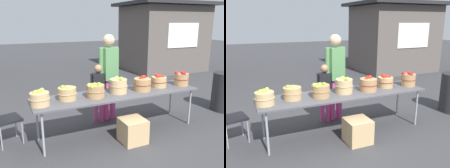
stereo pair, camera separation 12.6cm
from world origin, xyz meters
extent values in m
plane|color=#38383A|center=(0.00, 0.00, 0.00)|extent=(40.00, 40.00, 0.00)
cube|color=#4C4C51|center=(0.00, 0.00, 0.73)|extent=(3.10, 0.76, 0.03)
cylinder|color=#99999E|center=(-1.43, -0.30, 0.36)|extent=(0.04, 0.04, 0.72)
cylinder|color=#99999E|center=(1.43, -0.30, 0.36)|extent=(0.04, 0.04, 0.72)
cylinder|color=#99999E|center=(-1.43, 0.30, 0.36)|extent=(0.04, 0.04, 0.72)
cylinder|color=#99999E|center=(1.43, 0.30, 0.36)|extent=(0.04, 0.04, 0.72)
cylinder|color=tan|center=(-1.41, -0.07, 0.85)|extent=(0.30, 0.30, 0.21)
torus|color=tan|center=(-1.41, -0.07, 0.86)|extent=(0.32, 0.32, 0.01)
sphere|color=#8CB738|center=(-1.48, -0.07, 0.96)|extent=(0.08, 0.08, 0.08)
sphere|color=#8CB738|center=(-1.40, -0.07, 0.97)|extent=(0.07, 0.07, 0.07)
sphere|color=#7AA833|center=(-1.42, -0.08, 0.95)|extent=(0.08, 0.08, 0.08)
sphere|color=#8CB738|center=(-1.41, -0.07, 0.98)|extent=(0.07, 0.07, 0.07)
sphere|color=#9EC647|center=(-1.35, 0.00, 0.97)|extent=(0.08, 0.08, 0.08)
sphere|color=#9EC647|center=(-1.45, -0.06, 0.96)|extent=(0.08, 0.08, 0.08)
cylinder|color=tan|center=(-0.94, 0.04, 0.85)|extent=(0.30, 0.30, 0.21)
torus|color=tan|center=(-0.94, 0.04, 0.86)|extent=(0.32, 0.32, 0.01)
sphere|color=#9EC647|center=(-0.93, 0.04, 0.95)|extent=(0.07, 0.07, 0.07)
sphere|color=#7AA833|center=(-1.01, 0.05, 0.97)|extent=(0.07, 0.07, 0.07)
sphere|color=#9EC647|center=(-0.90, -0.05, 0.95)|extent=(0.07, 0.07, 0.07)
sphere|color=#9EC647|center=(-0.94, -0.06, 0.96)|extent=(0.07, 0.07, 0.07)
cylinder|color=#A87F51|center=(-0.47, -0.04, 0.86)|extent=(0.31, 0.31, 0.22)
torus|color=#A87F51|center=(-0.47, -0.04, 0.87)|extent=(0.33, 0.33, 0.01)
sphere|color=#7AA833|center=(-0.53, -0.05, 0.96)|extent=(0.06, 0.06, 0.06)
sphere|color=#9EC647|center=(-0.47, 0.01, 0.96)|extent=(0.07, 0.07, 0.07)
sphere|color=#7AA833|center=(-0.42, -0.07, 0.98)|extent=(0.07, 0.07, 0.07)
sphere|color=#8CB738|center=(-0.56, -0.12, 0.96)|extent=(0.08, 0.08, 0.08)
sphere|color=#9EC647|center=(-0.58, -0.03, 0.97)|extent=(0.07, 0.07, 0.07)
sphere|color=#8CB738|center=(-0.49, -0.05, 0.98)|extent=(0.07, 0.07, 0.07)
sphere|color=#8CB738|center=(-0.47, -0.01, 0.96)|extent=(0.07, 0.07, 0.07)
cylinder|color=tan|center=(0.00, 0.03, 0.88)|extent=(0.31, 0.31, 0.26)
torus|color=tan|center=(0.00, 0.03, 0.89)|extent=(0.33, 0.33, 0.01)
sphere|color=#7AA833|center=(-0.01, -0.08, 1.03)|extent=(0.07, 0.07, 0.07)
sphere|color=#9EC647|center=(0.02, 0.14, 1.00)|extent=(0.08, 0.08, 0.08)
sphere|color=#9EC647|center=(-0.01, 0.01, 1.00)|extent=(0.07, 0.07, 0.07)
sphere|color=#8CB738|center=(0.08, 0.06, 1.00)|extent=(0.07, 0.07, 0.07)
cylinder|color=#A87F51|center=(0.47, -0.04, 0.87)|extent=(0.32, 0.32, 0.23)
torus|color=maroon|center=(0.47, -0.04, 0.88)|extent=(0.34, 0.34, 0.01)
sphere|color=#B22319|center=(0.51, 0.04, 0.99)|extent=(0.07, 0.07, 0.07)
sphere|color=#B22319|center=(0.51, 0.00, 1.00)|extent=(0.07, 0.07, 0.07)
sphere|color=#B22319|center=(0.54, 0.02, 0.99)|extent=(0.08, 0.08, 0.08)
sphere|color=#B22319|center=(0.44, -0.02, 0.98)|extent=(0.07, 0.07, 0.07)
cylinder|color=tan|center=(0.92, 0.06, 0.85)|extent=(0.29, 0.29, 0.20)
torus|color=maroon|center=(0.92, 0.06, 0.86)|extent=(0.31, 0.31, 0.01)
sphere|color=#B22319|center=(0.94, 0.05, 0.96)|extent=(0.07, 0.07, 0.07)
sphere|color=#B22319|center=(0.85, 0.01, 0.95)|extent=(0.07, 0.07, 0.07)
sphere|color=#B22319|center=(0.98, 0.02, 0.94)|extent=(0.08, 0.08, 0.08)
sphere|color=#B22319|center=(0.88, 0.05, 0.97)|extent=(0.07, 0.07, 0.07)
sphere|color=maroon|center=(0.92, 0.08, 0.97)|extent=(0.06, 0.06, 0.06)
sphere|color=maroon|center=(0.97, 0.14, 0.95)|extent=(0.08, 0.08, 0.08)
sphere|color=#B22319|center=(0.90, 0.13, 0.97)|extent=(0.08, 0.08, 0.08)
cylinder|color=#A87F51|center=(1.40, -0.04, 0.87)|extent=(0.28, 0.28, 0.24)
torus|color=maroon|center=(1.40, -0.04, 0.88)|extent=(0.30, 0.30, 0.01)
sphere|color=maroon|center=(1.38, -0.14, 1.00)|extent=(0.07, 0.07, 0.07)
sphere|color=maroon|center=(1.48, -0.02, 0.99)|extent=(0.08, 0.08, 0.08)
sphere|color=#B22319|center=(1.42, -0.07, 1.01)|extent=(0.07, 0.07, 0.07)
sphere|color=#B22319|center=(1.42, -0.05, 0.99)|extent=(0.07, 0.07, 0.07)
sphere|color=maroon|center=(1.38, -0.10, 1.01)|extent=(0.07, 0.07, 0.07)
sphere|color=maroon|center=(1.30, 0.00, 1.00)|extent=(0.07, 0.07, 0.07)
sphere|color=#B22319|center=(1.44, 0.02, 1.00)|extent=(0.08, 0.08, 0.08)
cylinder|color=#CC3F8C|center=(0.17, 0.64, 0.43)|extent=(0.13, 0.13, 0.87)
cylinder|color=#CC3F8C|center=(-0.01, 0.60, 0.43)|extent=(0.13, 0.13, 0.87)
cube|color=#4C7F4C|center=(0.08, 0.62, 1.19)|extent=(0.37, 0.30, 0.65)
sphere|color=tan|center=(0.08, 0.62, 1.65)|extent=(0.23, 0.23, 0.23)
cylinder|color=#4C7F4C|center=(0.27, 0.67, 1.23)|extent=(0.09, 0.09, 0.58)
cylinder|color=#4C7F4C|center=(-0.10, 0.58, 1.23)|extent=(0.09, 0.09, 0.58)
cylinder|color=#CC3F8C|center=(-0.11, 0.56, 0.29)|extent=(0.09, 0.09, 0.58)
cylinder|color=#CC3F8C|center=(-0.23, 0.59, 0.29)|extent=(0.09, 0.09, 0.58)
cube|color=black|center=(-0.17, 0.57, 0.80)|extent=(0.25, 0.21, 0.44)
sphere|color=#936B4C|center=(-0.17, 0.57, 1.12)|extent=(0.16, 0.16, 0.16)
cylinder|color=black|center=(-0.05, 0.54, 0.83)|extent=(0.06, 0.06, 0.39)
cylinder|color=black|center=(-0.29, 0.61, 0.83)|extent=(0.06, 0.06, 0.39)
cube|color=#59514C|center=(4.40, 4.62, 1.30)|extent=(3.03, 2.43, 2.60)
cube|color=#262628|center=(4.40, 4.62, 2.68)|extent=(3.53, 2.94, 0.12)
cube|color=white|center=(4.41, 3.41, 1.50)|extent=(1.40, 0.06, 0.90)
cube|color=black|center=(-1.89, 0.37, 0.44)|extent=(0.49, 0.49, 0.04)
cylinder|color=gray|center=(-1.68, 0.25, 0.21)|extent=(0.02, 0.02, 0.42)
cylinder|color=gray|center=(-1.77, 0.58, 0.21)|extent=(0.02, 0.02, 0.42)
cylinder|color=gray|center=(-2.01, 0.16, 0.21)|extent=(0.02, 0.02, 0.42)
cube|color=tan|center=(0.03, -0.47, 0.21)|extent=(0.41, 0.41, 0.41)
camera|label=1|loc=(-1.89, -3.72, 2.02)|focal=38.43mm
camera|label=2|loc=(-1.77, -3.77, 2.02)|focal=38.43mm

